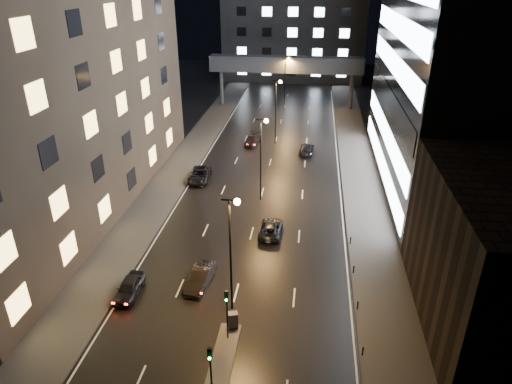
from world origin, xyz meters
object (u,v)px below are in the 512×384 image
car_away_a (129,288)px  car_away_c (200,175)px  car_away_b (200,277)px  car_away_d (253,140)px  car_toward_a (271,228)px  car_toward_b (307,148)px  utility_cabinet (233,320)px

car_away_a → car_away_c: (0.35, 23.93, 0.02)m
car_away_b → car_away_d: 36.33m
car_away_a → car_toward_a: car_away_a is taller
car_toward_a → car_toward_b: 24.50m
car_away_c → car_toward_b: bearing=37.7°
car_toward_b → utility_cabinet: utility_cabinet is taller
car_away_a → car_toward_b: bearing=68.0°
car_away_b → car_toward_b: 34.71m
car_away_a → utility_cabinet: bearing=-17.7°
car_away_a → car_toward_b: 38.49m
car_away_a → car_away_d: 38.85m
car_away_a → car_away_b: (5.68, 2.13, 0.04)m
car_away_d → utility_cabinet: bearing=-81.0°
car_away_d → car_toward_b: 9.05m
car_away_c → car_toward_b: 18.19m
car_away_b → car_away_c: 22.43m
car_away_b → car_toward_a: bearing=67.6°
car_away_a → utility_cabinet: 9.94m
car_away_b → car_toward_b: (8.45, 33.66, -0.05)m
car_away_c → car_away_d: bearing=67.5°
car_away_a → car_toward_a: 15.92m
car_away_b → utility_cabinet: 6.35m
car_away_b → car_away_c: (-5.33, 21.79, -0.01)m
car_away_c → utility_cabinet: size_ratio=3.98×
car_away_d → utility_cabinet: (4.02, -41.41, 0.11)m
car_away_c → car_toward_b: car_away_c is taller
car_away_d → car_toward_b: size_ratio=1.01×
car_away_a → car_toward_a: size_ratio=0.89×
car_toward_b → utility_cabinet: size_ratio=3.62×
car_away_b → utility_cabinet: bearing=-45.7°
car_away_b → car_away_c: bearing=111.1°
car_away_c → car_away_b: bearing=-79.3°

